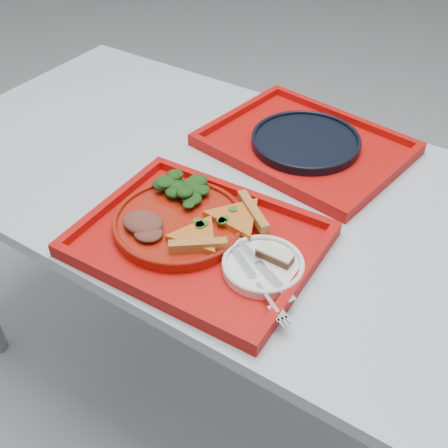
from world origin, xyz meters
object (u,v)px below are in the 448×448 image
at_px(tray_far, 305,147).
at_px(navy_plate, 306,142).
at_px(dinner_plate, 179,224).
at_px(dessert_bar, 275,255).
at_px(tray_main, 199,243).

distance_m(tray_far, navy_plate, 0.01).
bearing_deg(dinner_plate, dessert_bar, 3.81).
bearing_deg(navy_plate, tray_main, -92.27).
xyz_separation_m(dinner_plate, dessert_bar, (0.21, 0.01, 0.01)).
height_order(tray_main, dinner_plate, dinner_plate).
relative_size(navy_plate, dessert_bar, 3.79).
relative_size(dinner_plate, navy_plate, 1.00).
height_order(tray_far, dinner_plate, dinner_plate).
bearing_deg(dessert_bar, dinner_plate, -176.14).
xyz_separation_m(navy_plate, dessert_bar, (0.14, -0.40, 0.02)).
height_order(tray_far, navy_plate, navy_plate).
relative_size(tray_main, tray_far, 1.00).
relative_size(tray_main, navy_plate, 1.73).
xyz_separation_m(tray_main, navy_plate, (0.02, 0.42, 0.01)).
bearing_deg(dinner_plate, navy_plate, 80.09).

